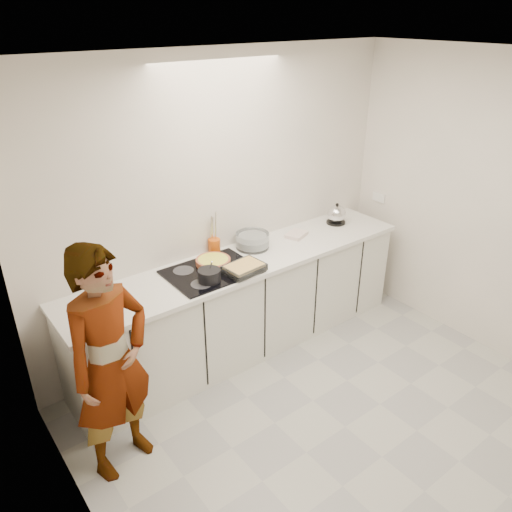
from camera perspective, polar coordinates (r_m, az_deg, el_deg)
floor at (r=4.06m, az=10.16°, el=-18.67°), size 3.60×3.20×0.00m
ceiling at (r=2.90m, az=14.49°, el=20.80°), size 3.60×3.20×0.00m
wall_back at (r=4.37m, az=-3.88°, el=5.67°), size 3.60×0.00×2.60m
wall_left at (r=2.43m, az=-18.68°, el=-14.86°), size 0.00×3.20×2.60m
wall_right at (r=4.70m, az=26.51°, el=4.36°), size 0.02×3.20×2.60m
base_cabinets at (r=4.52m, az=-1.27°, el=-5.78°), size 3.20×0.58×0.87m
countertop at (r=4.30m, az=-1.33°, el=-0.64°), size 3.24×0.64×0.04m
hob at (r=4.10m, az=-5.13°, el=-1.76°), size 0.72×0.54×0.01m
tart_dish at (r=4.18m, az=-4.92°, el=-0.60°), size 0.37×0.37×0.05m
saucepan at (r=3.92m, az=-5.36°, el=-2.22°), size 0.20×0.20×0.17m
baking_dish at (r=4.05m, az=-1.36°, el=-1.36°), size 0.34×0.26×0.06m
mixing_bowl at (r=4.47m, az=-0.40°, el=1.72°), size 0.39×0.39×0.14m
tea_towel at (r=4.74m, az=4.65°, el=2.47°), size 0.25×0.22×0.03m
kettle at (r=5.05m, az=9.17°, el=4.67°), size 0.21×0.21×0.21m
utensil_crock at (r=4.39m, az=-4.78°, el=1.15°), size 0.12×0.12×0.13m
cook at (r=3.36m, az=-16.24°, el=-11.73°), size 0.69×0.55×1.66m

